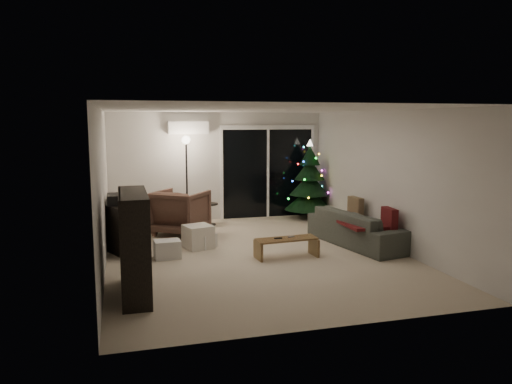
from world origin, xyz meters
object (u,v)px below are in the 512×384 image
(armchair, at_px, (180,212))
(coffee_table, at_px, (286,248))
(bookshelf, at_px, (121,245))
(sofa, at_px, (359,228))
(media_cabinet, at_px, (121,227))
(christmas_tree, at_px, (310,179))

(armchair, height_order, coffee_table, armchair)
(bookshelf, height_order, sofa, bookshelf)
(bookshelf, bearing_deg, media_cabinet, 95.22)
(armchair, distance_m, coffee_table, 2.75)
(coffee_table, height_order, christmas_tree, christmas_tree)
(sofa, bearing_deg, media_cabinet, 68.55)
(christmas_tree, bearing_deg, coffee_table, -117.69)
(media_cabinet, height_order, sofa, media_cabinet)
(sofa, xyz_separation_m, coffee_table, (-1.59, -0.48, -0.15))
(bookshelf, xyz_separation_m, coffee_table, (2.71, 1.19, -0.52))
(coffee_table, bearing_deg, media_cabinet, 150.15)
(christmas_tree, bearing_deg, media_cabinet, -156.90)
(armchair, relative_size, sofa, 0.45)
(bookshelf, height_order, coffee_table, bookshelf)
(armchair, relative_size, coffee_table, 0.94)
(sofa, xyz_separation_m, christmas_tree, (0.05, 2.64, 0.62))
(sofa, distance_m, coffee_table, 1.67)
(media_cabinet, xyz_separation_m, sofa, (4.30, -0.79, -0.10))
(coffee_table, xyz_separation_m, christmas_tree, (1.64, 3.12, 0.77))
(media_cabinet, relative_size, armchair, 1.34)
(media_cabinet, distance_m, christmas_tree, 4.75)
(sofa, relative_size, coffee_table, 2.08)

